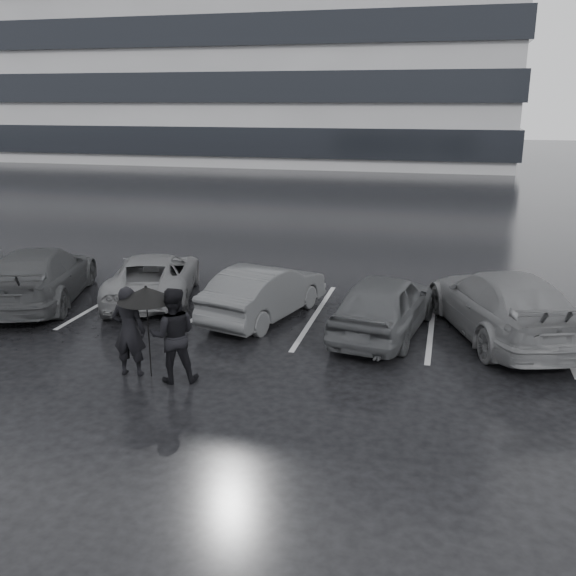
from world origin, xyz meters
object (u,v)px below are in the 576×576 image
Objects in this scene: car_west_a at (265,292)px; car_main at (384,304)px; car_east at (502,304)px; pedestrian_right at (173,335)px; car_west_b at (154,277)px; pedestrian_left at (129,331)px; car_west_c at (40,276)px.

car_main is at bearing -173.77° from car_west_a.
car_main is at bearing -8.48° from car_east.
pedestrian_right is (-0.62, -3.93, 0.26)m from car_west_a.
car_west_b is 2.53× the size of pedestrian_left.
car_main is 0.83× the size of car_west_c.
car_west_a is 2.23× the size of pedestrian_left.
pedestrian_left is 0.93m from pedestrian_right.
pedestrian_left reaches higher than car_west_a.
car_west_a is (-2.91, 0.46, -0.05)m from car_main.
car_main reaches higher than car_west_a.
pedestrian_right is at bearing 13.59° from car_east.
car_west_b is 4.89m from pedestrian_left.
pedestrian_left reaches higher than car_main.
car_west_a reaches higher than car_west_b.
car_west_a is 3.31m from car_west_b.
car_main is 6.26m from car_west_b.
pedestrian_left is (1.68, -4.58, 0.26)m from car_west_b.
car_west_a is at bearing -19.18° from car_east.
car_east is at bearing -159.44° from car_main.
pedestrian_left is at bearing 9.63° from car_east.
car_east is (8.69, -0.66, 0.13)m from car_west_b.
car_main reaches higher than car_west_b.
car_west_b is 8.72m from car_east.
car_west_b is (-6.15, 1.16, -0.08)m from car_main.
car_main is at bearing -155.98° from pedestrian_right.
car_east reaches higher than car_west_b.
car_west_a is at bearing 164.63° from car_west_c.
car_east reaches higher than car_main.
pedestrian_left is at bearing 93.77° from car_west_b.
car_main is 4.96m from pedestrian_right.
car_main is 2.59m from car_east.
car_west_a is at bearing 151.36° from car_west_b.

